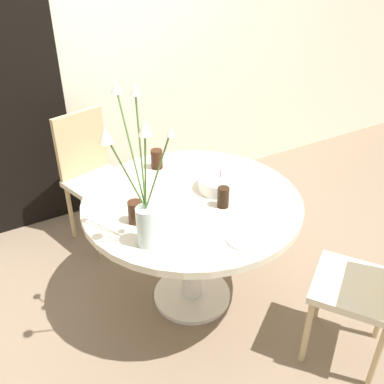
{
  "coord_description": "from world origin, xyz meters",
  "views": [
    {
      "loc": [
        -0.99,
        -1.7,
        1.96
      ],
      "look_at": [
        0.0,
        0.0,
        0.77
      ],
      "focal_mm": 40.0,
      "sensor_mm": 36.0,
      "label": 1
    }
  ],
  "objects_px": {
    "drink_glass_2": "(157,159)",
    "side_plate": "(246,238)",
    "drink_glass_1": "(135,212)",
    "chair_right_flank": "(92,170)",
    "birthday_cake": "(220,183)",
    "drink_glass_0": "(223,197)",
    "flower_vase": "(143,199)",
    "chair_left_flank": "(376,280)"
  },
  "relations": [
    {
      "from": "drink_glass_0",
      "to": "drink_glass_1",
      "type": "height_order",
      "value": "drink_glass_1"
    },
    {
      "from": "chair_right_flank",
      "to": "drink_glass_1",
      "type": "xyz_separation_m",
      "value": [
        -0.09,
        -1.0,
        0.25
      ]
    },
    {
      "from": "drink_glass_1",
      "to": "drink_glass_2",
      "type": "xyz_separation_m",
      "value": [
        0.35,
        0.46,
        0.0
      ]
    },
    {
      "from": "drink_glass_0",
      "to": "drink_glass_2",
      "type": "xyz_separation_m",
      "value": [
        -0.11,
        0.57,
        0.0
      ]
    },
    {
      "from": "side_plate",
      "to": "birthday_cake",
      "type": "bearing_deg",
      "value": 71.26
    },
    {
      "from": "side_plate",
      "to": "drink_glass_1",
      "type": "relative_size",
      "value": 1.65
    },
    {
      "from": "chair_left_flank",
      "to": "drink_glass_2",
      "type": "distance_m",
      "value": 1.37
    },
    {
      "from": "flower_vase",
      "to": "drink_glass_0",
      "type": "distance_m",
      "value": 0.53
    },
    {
      "from": "chair_right_flank",
      "to": "drink_glass_0",
      "type": "distance_m",
      "value": 1.18
    },
    {
      "from": "drink_glass_2",
      "to": "side_plate",
      "type": "bearing_deg",
      "value": -87.3
    },
    {
      "from": "birthday_cake",
      "to": "drink_glass_1",
      "type": "height_order",
      "value": "birthday_cake"
    },
    {
      "from": "chair_right_flank",
      "to": "chair_left_flank",
      "type": "xyz_separation_m",
      "value": [
        0.81,
        -1.76,
        0.0
      ]
    },
    {
      "from": "drink_glass_1",
      "to": "chair_left_flank",
      "type": "bearing_deg",
      "value": -40.44
    },
    {
      "from": "drink_glass_0",
      "to": "chair_right_flank",
      "type": "bearing_deg",
      "value": 108.32
    },
    {
      "from": "flower_vase",
      "to": "drink_glass_0",
      "type": "xyz_separation_m",
      "value": [
        0.49,
        0.08,
        -0.19
      ]
    },
    {
      "from": "chair_right_flank",
      "to": "drink_glass_1",
      "type": "bearing_deg",
      "value": -110.62
    },
    {
      "from": "birthday_cake",
      "to": "side_plate",
      "type": "xyz_separation_m",
      "value": [
        -0.15,
        -0.45,
        -0.03
      ]
    },
    {
      "from": "chair_right_flank",
      "to": "birthday_cake",
      "type": "distance_m",
      "value": 1.07
    },
    {
      "from": "chair_left_flank",
      "to": "side_plate",
      "type": "relative_size",
      "value": 4.9
    },
    {
      "from": "drink_glass_0",
      "to": "drink_glass_1",
      "type": "relative_size",
      "value": 0.97
    },
    {
      "from": "flower_vase",
      "to": "chair_left_flank",
      "type": "bearing_deg",
      "value": -31.97
    },
    {
      "from": "birthday_cake",
      "to": "drink_glass_1",
      "type": "bearing_deg",
      "value": -174.14
    },
    {
      "from": "birthday_cake",
      "to": "drink_glass_1",
      "type": "relative_size",
      "value": 2.15
    },
    {
      "from": "side_plate",
      "to": "drink_glass_2",
      "type": "height_order",
      "value": "drink_glass_2"
    },
    {
      "from": "side_plate",
      "to": "drink_glass_1",
      "type": "distance_m",
      "value": 0.55
    },
    {
      "from": "flower_vase",
      "to": "drink_glass_2",
      "type": "xyz_separation_m",
      "value": [
        0.38,
        0.65,
        -0.19
      ]
    },
    {
      "from": "flower_vase",
      "to": "drink_glass_2",
      "type": "relative_size",
      "value": 6.24
    },
    {
      "from": "chair_left_flank",
      "to": "birthday_cake",
      "type": "bearing_deg",
      "value": -100.17
    },
    {
      "from": "chair_left_flank",
      "to": "drink_glass_1",
      "type": "bearing_deg",
      "value": -74.34
    },
    {
      "from": "chair_right_flank",
      "to": "chair_left_flank",
      "type": "distance_m",
      "value": 1.94
    },
    {
      "from": "birthday_cake",
      "to": "chair_left_flank",
      "type": "bearing_deg",
      "value": -66.26
    },
    {
      "from": "flower_vase",
      "to": "side_plate",
      "type": "xyz_separation_m",
      "value": [
        0.42,
        -0.21,
        -0.24
      ]
    },
    {
      "from": "drink_glass_1",
      "to": "birthday_cake",
      "type": "bearing_deg",
      "value": 5.86
    },
    {
      "from": "drink_glass_1",
      "to": "drink_glass_2",
      "type": "bearing_deg",
      "value": 53.23
    },
    {
      "from": "drink_glass_1",
      "to": "drink_glass_0",
      "type": "bearing_deg",
      "value": -12.61
    },
    {
      "from": "chair_left_flank",
      "to": "birthday_cake",
      "type": "xyz_separation_m",
      "value": [
        -0.36,
        0.82,
        0.23
      ]
    },
    {
      "from": "drink_glass_0",
      "to": "side_plate",
      "type": "bearing_deg",
      "value": -102.84
    },
    {
      "from": "flower_vase",
      "to": "drink_glass_2",
      "type": "bearing_deg",
      "value": 59.67
    },
    {
      "from": "birthday_cake",
      "to": "drink_glass_2",
      "type": "xyz_separation_m",
      "value": [
        -0.19,
        0.41,
        0.02
      ]
    },
    {
      "from": "drink_glass_2",
      "to": "chair_right_flank",
      "type": "bearing_deg",
      "value": 115.75
    },
    {
      "from": "chair_left_flank",
      "to": "drink_glass_1",
      "type": "relative_size",
      "value": 8.06
    },
    {
      "from": "birthday_cake",
      "to": "drink_glass_0",
      "type": "relative_size",
      "value": 2.22
    }
  ]
}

